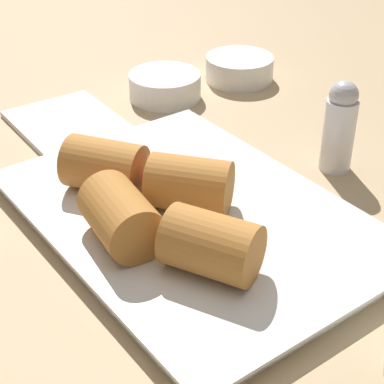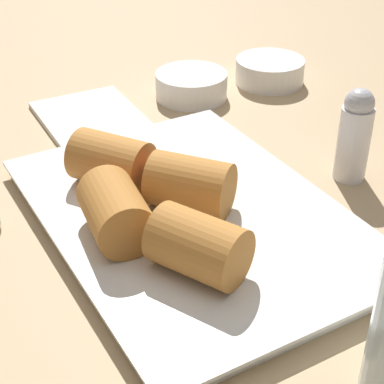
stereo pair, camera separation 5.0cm
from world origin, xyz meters
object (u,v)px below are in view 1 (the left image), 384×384
Objects in this scene: napkin at (67,122)px; salt_shaker at (340,126)px; dipping_bowl_near at (165,85)px; serving_plate at (192,218)px; dipping_bowl_far at (239,67)px.

salt_shaker is (22.93, 15.88, 4.05)cm from napkin.
dipping_bowl_near is 22.90cm from salt_shaker.
dipping_bowl_near is 0.94× the size of salt_shaker.
serving_plate reaches higher than napkin.
napkin is at bearing -93.61° from dipping_bowl_far.
dipping_bowl_far is at bearing 84.86° from dipping_bowl_near.
dipping_bowl_far is 22.65cm from salt_shaker.
dipping_bowl_near is (-22.01, 12.51, 0.82)cm from serving_plate.
napkin is (-0.49, -12.19, -1.28)cm from dipping_bowl_near.
serving_plate is 16.59cm from salt_shaker.
serving_plate is at bearing -0.80° from napkin.
dipping_bowl_near is 10.25cm from dipping_bowl_far.
napkin is at bearing -145.29° from salt_shaker.
salt_shaker reaches higher than napkin.
dipping_bowl_far is 22.48cm from napkin.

